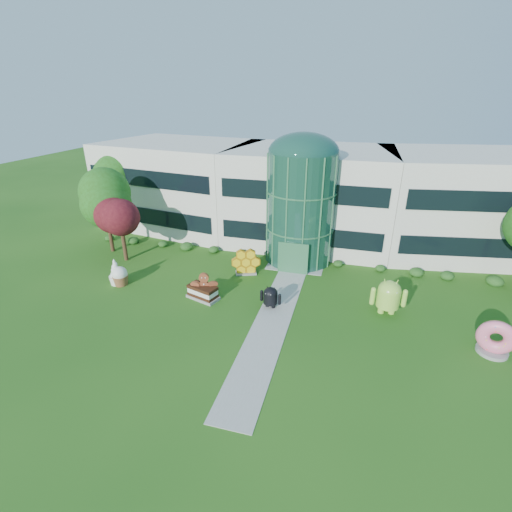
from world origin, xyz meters
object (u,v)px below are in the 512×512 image
(android_green, at_px, (389,295))
(android_black, at_px, (270,296))
(donut, at_px, (496,337))
(gingerbread, at_px, (204,285))

(android_green, bearing_deg, android_black, -176.78)
(android_black, xyz_separation_m, donut, (14.15, -1.41, 0.19))
(android_black, distance_m, donut, 14.22)
(android_green, height_order, android_black, android_green)
(android_black, distance_m, gingerbread, 5.16)
(android_green, distance_m, donut, 6.67)
(android_black, height_order, gingerbread, gingerbread)
(android_green, xyz_separation_m, android_black, (-8.15, -1.49, -0.52))
(android_black, relative_size, donut, 0.83)
(donut, height_order, gingerbread, donut)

